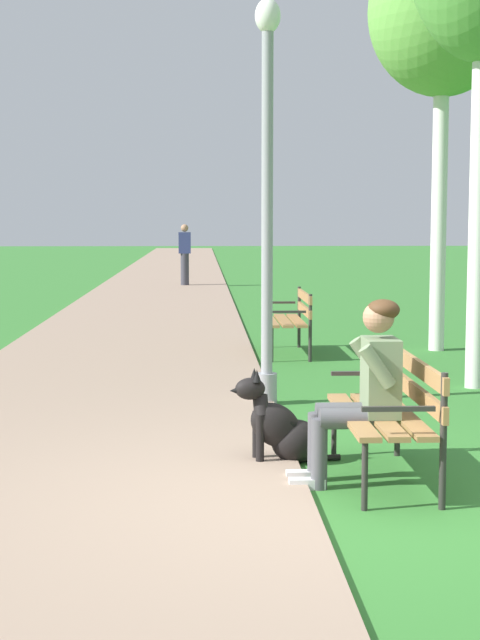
# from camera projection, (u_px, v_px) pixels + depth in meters

# --- Properties ---
(ground_plane) EXTENTS (120.00, 120.00, 0.00)m
(ground_plane) POSITION_uv_depth(u_px,v_px,m) (331.00, 504.00, 6.12)
(ground_plane) COLOR #33752D
(paved_path) EXTENTS (3.37, 60.00, 0.04)m
(paved_path) POSITION_uv_depth(u_px,v_px,m) (168.00, 277.00, 29.90)
(paved_path) COLOR gray
(paved_path) RESTS_ON ground
(park_bench_near) EXTENTS (0.55, 1.50, 0.85)m
(park_bench_near) POSITION_uv_depth(u_px,v_px,m) (392.00, 406.00, 6.64)
(park_bench_near) COLOR olive
(park_bench_near) RESTS_ON ground
(park_bench_mid) EXTENTS (0.55, 1.50, 0.85)m
(park_bench_mid) POSITION_uv_depth(u_px,v_px,m) (291.00, 316.00, 12.89)
(park_bench_mid) COLOR olive
(park_bench_mid) RESTS_ON ground
(person_seated_on_near_bench) EXTENTS (0.74, 0.49, 1.25)m
(person_seated_on_near_bench) POSITION_uv_depth(u_px,v_px,m) (364.00, 384.00, 6.52)
(person_seated_on_near_bench) COLOR #4C4C51
(person_seated_on_near_bench) RESTS_ON ground
(dog_black) EXTENTS (0.83, 0.34, 0.71)m
(dog_black) POSITION_uv_depth(u_px,v_px,m) (282.00, 428.00, 7.13)
(dog_black) COLOR black
(dog_black) RESTS_ON ground
(lamp_post_near) EXTENTS (0.24, 0.24, 3.82)m
(lamp_post_near) POSITION_uv_depth(u_px,v_px,m) (267.00, 198.00, 9.26)
(lamp_post_near) COLOR gray
(lamp_post_near) RESTS_ON ground
(birch_tree_third) EXTENTS (1.98, 1.94, 5.61)m
(birch_tree_third) POSITION_uv_depth(u_px,v_px,m) (443.00, 15.00, 12.89)
(birch_tree_third) COLOR silver
(birch_tree_third) RESTS_ON ground
(pedestrian_distant) EXTENTS (0.32, 0.22, 1.65)m
(pedestrian_distant) POSITION_uv_depth(u_px,v_px,m) (185.00, 255.00, 25.96)
(pedestrian_distant) COLOR #383842
(pedestrian_distant) RESTS_ON ground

